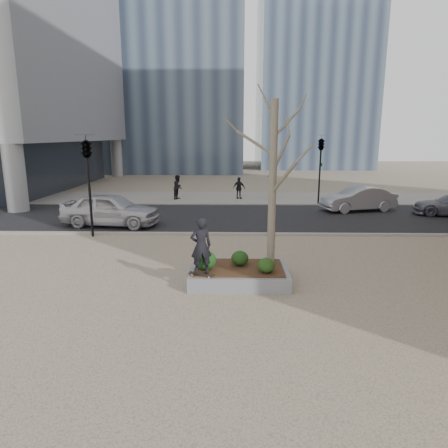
{
  "coord_description": "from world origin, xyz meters",
  "views": [
    {
      "loc": [
        0.79,
        -11.71,
        4.45
      ],
      "look_at": [
        0.5,
        2.0,
        1.4
      ],
      "focal_mm": 32.0,
      "sensor_mm": 36.0,
      "label": 1
    }
  ],
  "objects_px": {
    "skateboarder": "(201,246)",
    "police_car": "(110,209)",
    "skateboard": "(201,275)",
    "planter": "(239,275)"
  },
  "relations": [
    {
      "from": "planter",
      "to": "skateboard",
      "type": "distance_m",
      "value": 1.35
    },
    {
      "from": "planter",
      "to": "skateboarder",
      "type": "relative_size",
      "value": 1.8
    },
    {
      "from": "skateboard",
      "to": "skateboarder",
      "type": "height_order",
      "value": "skateboarder"
    },
    {
      "from": "skateboard",
      "to": "police_car",
      "type": "height_order",
      "value": "police_car"
    },
    {
      "from": "planter",
      "to": "police_car",
      "type": "relative_size",
      "value": 0.62
    },
    {
      "from": "skateboard",
      "to": "skateboarder",
      "type": "bearing_deg",
      "value": 0.0
    },
    {
      "from": "planter",
      "to": "skateboarder",
      "type": "distance_m",
      "value": 1.74
    },
    {
      "from": "police_car",
      "to": "planter",
      "type": "bearing_deg",
      "value": -132.91
    },
    {
      "from": "skateboard",
      "to": "skateboarder",
      "type": "xyz_separation_m",
      "value": [
        0.0,
        0.0,
        0.87
      ]
    },
    {
      "from": "skateboarder",
      "to": "police_car",
      "type": "distance_m",
      "value": 9.96
    }
  ]
}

